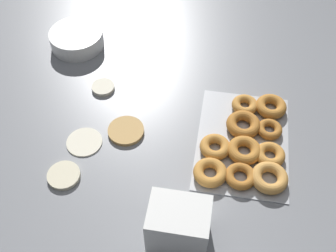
{
  "coord_description": "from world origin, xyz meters",
  "views": [
    {
      "loc": [
        -0.82,
        -0.25,
        1.08
      ],
      "look_at": [
        0.01,
        -0.12,
        0.04
      ],
      "focal_mm": 45.0,
      "sensor_mm": 36.0,
      "label": 1
    }
  ],
  "objects_px": {
    "pancake_0": "(126,131)",
    "pancake_3": "(64,175)",
    "batter_bowl": "(77,39)",
    "container_stack": "(179,225)",
    "donut_tray": "(247,143)",
    "pancake_2": "(103,87)",
    "pancake_1": "(84,142)"
  },
  "relations": [
    {
      "from": "pancake_0",
      "to": "pancake_3",
      "type": "relative_size",
      "value": 1.19
    },
    {
      "from": "pancake_1",
      "to": "batter_bowl",
      "type": "relative_size",
      "value": 0.56
    },
    {
      "from": "pancake_2",
      "to": "batter_bowl",
      "type": "relative_size",
      "value": 0.4
    },
    {
      "from": "pancake_2",
      "to": "pancake_3",
      "type": "bearing_deg",
      "value": 176.72
    },
    {
      "from": "pancake_0",
      "to": "pancake_1",
      "type": "bearing_deg",
      "value": 117.29
    },
    {
      "from": "pancake_0",
      "to": "batter_bowl",
      "type": "xyz_separation_m",
      "value": [
        0.39,
        0.28,
        0.02
      ]
    },
    {
      "from": "pancake_2",
      "to": "donut_tray",
      "type": "xyz_separation_m",
      "value": [
        -0.17,
        -0.51,
        0.01
      ]
    },
    {
      "from": "pancake_1",
      "to": "donut_tray",
      "type": "bearing_deg",
      "value": -82.46
    },
    {
      "from": "batter_bowl",
      "to": "container_stack",
      "type": "xyz_separation_m",
      "value": [
        -0.72,
        -0.5,
        0.04
      ]
    },
    {
      "from": "pancake_1",
      "to": "pancake_3",
      "type": "bearing_deg",
      "value": 170.03
    },
    {
      "from": "pancake_0",
      "to": "batter_bowl",
      "type": "distance_m",
      "value": 0.48
    },
    {
      "from": "pancake_1",
      "to": "donut_tray",
      "type": "xyz_separation_m",
      "value": [
        0.07,
        -0.51,
        0.01
      ]
    },
    {
      "from": "pancake_1",
      "to": "pancake_2",
      "type": "height_order",
      "value": "pancake_2"
    },
    {
      "from": "pancake_1",
      "to": "pancake_2",
      "type": "relative_size",
      "value": 1.42
    },
    {
      "from": "pancake_3",
      "to": "batter_bowl",
      "type": "distance_m",
      "value": 0.6
    },
    {
      "from": "pancake_2",
      "to": "pancake_3",
      "type": "relative_size",
      "value": 0.81
    },
    {
      "from": "pancake_3",
      "to": "container_stack",
      "type": "height_order",
      "value": "container_stack"
    },
    {
      "from": "pancake_3",
      "to": "donut_tray",
      "type": "distance_m",
      "value": 0.57
    },
    {
      "from": "pancake_2",
      "to": "pancake_3",
      "type": "distance_m",
      "value": 0.38
    },
    {
      "from": "pancake_0",
      "to": "pancake_2",
      "type": "distance_m",
      "value": 0.22
    },
    {
      "from": "donut_tray",
      "to": "pancake_3",
      "type": "bearing_deg",
      "value": 110.65
    },
    {
      "from": "donut_tray",
      "to": "pancake_2",
      "type": "bearing_deg",
      "value": 71.36
    },
    {
      "from": "pancake_3",
      "to": "donut_tray",
      "type": "height_order",
      "value": "donut_tray"
    },
    {
      "from": "pancake_1",
      "to": "container_stack",
      "type": "bearing_deg",
      "value": -127.88
    },
    {
      "from": "pancake_3",
      "to": "container_stack",
      "type": "relative_size",
      "value": 0.63
    },
    {
      "from": "pancake_2",
      "to": "batter_bowl",
      "type": "xyz_separation_m",
      "value": [
        0.21,
        0.16,
        0.02
      ]
    },
    {
      "from": "pancake_2",
      "to": "container_stack",
      "type": "relative_size",
      "value": 0.51
    },
    {
      "from": "pancake_1",
      "to": "batter_bowl",
      "type": "distance_m",
      "value": 0.48
    },
    {
      "from": "pancake_2",
      "to": "container_stack",
      "type": "height_order",
      "value": "container_stack"
    },
    {
      "from": "pancake_1",
      "to": "container_stack",
      "type": "distance_m",
      "value": 0.44
    },
    {
      "from": "pancake_1",
      "to": "pancake_2",
      "type": "distance_m",
      "value": 0.24
    },
    {
      "from": "pancake_2",
      "to": "pancake_0",
      "type": "bearing_deg",
      "value": -145.05
    }
  ]
}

